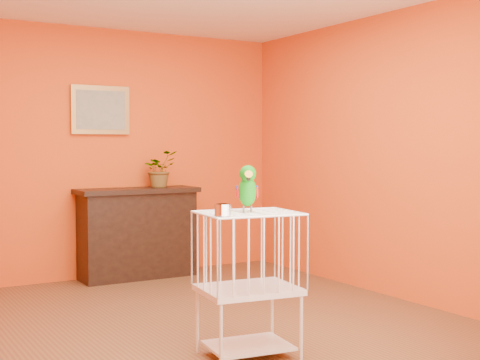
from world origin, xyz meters
TOP-DOWN VIEW (x-y plane):
  - ground at (0.00, 0.00)m, footprint 4.50×4.50m
  - room_shell at (0.00, 0.00)m, footprint 4.50×4.50m
  - console_cabinet at (0.32, 2.03)m, footprint 1.27×0.45m
  - potted_plant at (0.57, 1.99)m, footprint 0.44×0.47m
  - framed_picture at (0.00, 2.22)m, footprint 0.62×0.04m
  - birdcage at (-0.05, -0.80)m, footprint 0.67×0.55m
  - feed_cup at (-0.31, -0.94)m, footprint 0.10×0.10m
  - parrot at (-0.05, -0.79)m, footprint 0.19×0.27m

SIDE VIEW (x-z plane):
  - ground at x=0.00m, z-range 0.00..0.00m
  - console_cabinet at x=0.32m, z-range 0.00..0.94m
  - birdcage at x=-0.05m, z-range 0.02..0.97m
  - feed_cup at x=-0.31m, z-range 0.96..1.03m
  - potted_plant at x=0.57m, z-range 0.94..1.24m
  - parrot at x=-0.05m, z-range 0.95..1.26m
  - room_shell at x=0.00m, z-range -0.67..3.83m
  - framed_picture at x=0.00m, z-range 1.50..2.00m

